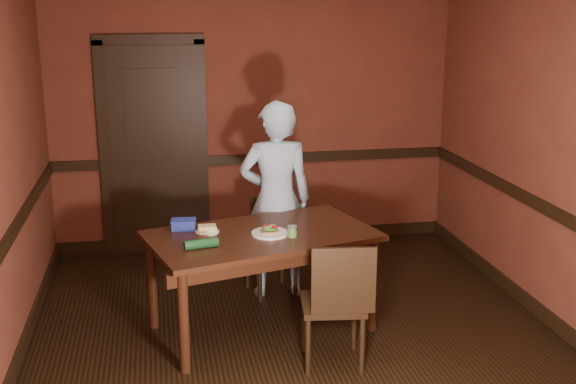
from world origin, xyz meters
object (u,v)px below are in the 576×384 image
object	(u,v)px
dining_table	(262,282)
person	(276,200)
sandwich_plate	(270,232)
sauce_jar	(292,231)
chair_far	(271,247)
chair_near	(332,301)
food_tub	(184,224)
cheese_saucer	(207,230)

from	to	relation	value
dining_table	person	size ratio (longest dim) A/B	0.99
dining_table	person	distance (m)	0.83
sandwich_plate	person	bearing A→B (deg)	77.00
person	sauce_jar	xyz separation A→B (m)	(-0.01, -0.79, -0.02)
person	sandwich_plate	bearing A→B (deg)	78.47
chair_far	sauce_jar	size ratio (longest dim) A/B	9.85
chair_near	person	bearing A→B (deg)	-74.85
person	sandwich_plate	distance (m)	0.73
dining_table	sandwich_plate	xyz separation A→B (m)	(0.06, -0.04, 0.41)
person	food_tub	size ratio (longest dim) A/B	8.45
person	cheese_saucer	bearing A→B (deg)	44.33
food_tub	cheese_saucer	bearing A→B (deg)	-26.22
sauce_jar	food_tub	xyz separation A→B (m)	(-0.78, 0.32, -0.00)
chair_far	food_tub	distance (m)	0.99
sandwich_plate	sauce_jar	size ratio (longest dim) A/B	3.29
chair_near	sauce_jar	distance (m)	0.64
food_tub	sauce_jar	bearing A→B (deg)	-17.19
chair_far	sauce_jar	bearing A→B (deg)	-99.85
sandwich_plate	cheese_saucer	bearing A→B (deg)	163.62
sandwich_plate	cheese_saucer	xyz separation A→B (m)	(-0.46, 0.13, 0.00)
sauce_jar	food_tub	size ratio (longest dim) A/B	0.42
person	sauce_jar	bearing A→B (deg)	90.68
chair_far	person	world-z (taller)	person
chair_far	dining_table	bearing A→B (deg)	-116.42
chair_near	sandwich_plate	size ratio (longest dim) A/B	3.33
dining_table	chair_near	size ratio (longest dim) A/B	1.81
chair_near	sauce_jar	size ratio (longest dim) A/B	10.95
chair_near	person	size ratio (longest dim) A/B	0.55
sandwich_plate	food_tub	xyz separation A→B (m)	(-0.63, 0.24, 0.02)
dining_table	sauce_jar	world-z (taller)	sauce_jar
chair_near	cheese_saucer	bearing A→B (deg)	-34.22
dining_table	food_tub	bearing A→B (deg)	145.51
cheese_saucer	chair_near	bearing A→B (deg)	-41.35
chair_far	food_tub	size ratio (longest dim) A/B	4.14
dining_table	food_tub	world-z (taller)	food_tub
chair_far	person	distance (m)	0.43
chair_near	food_tub	size ratio (longest dim) A/B	4.61
sandwich_plate	cheese_saucer	distance (m)	0.48
sauce_jar	food_tub	world-z (taller)	sauce_jar
sauce_jar	cheese_saucer	xyz separation A→B (m)	(-0.61, 0.22, -0.02)
sandwich_plate	dining_table	bearing A→B (deg)	143.36
sandwich_plate	food_tub	bearing A→B (deg)	159.17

